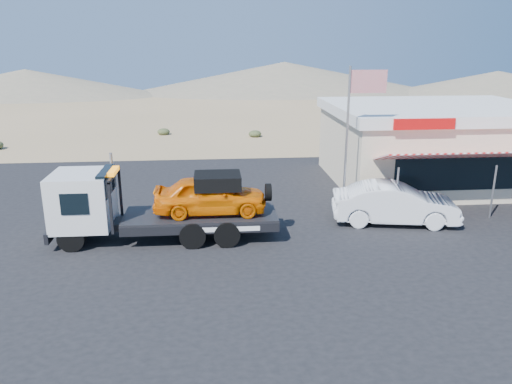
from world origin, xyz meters
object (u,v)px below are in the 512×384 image
Objects in this scene: white_sedan at (395,204)px; flagpole at (353,124)px; tow_truck at (159,202)px; jerky_store at (434,143)px.

flagpole is (-1.45, 1.41, 2.95)m from white_sedan.
tow_truck is 1.63× the size of white_sedan.
white_sedan is at bearing 5.14° from tow_truck.
white_sedan is 0.46× the size of jerky_store.
jerky_store is at bearing 26.98° from tow_truck.
white_sedan is 7.28m from jerky_store.
white_sedan is at bearing -44.29° from flagpole.
flagpole reaches higher than jerky_store.
flagpole is at bearing 16.34° from tow_truck.
white_sedan is (9.04, 0.81, -0.60)m from tow_truck.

